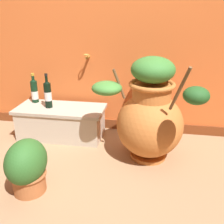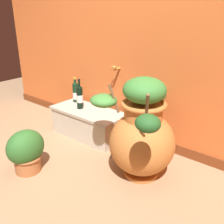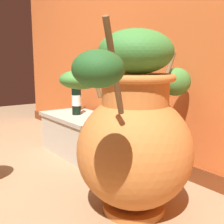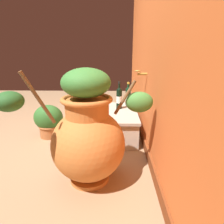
# 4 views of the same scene
# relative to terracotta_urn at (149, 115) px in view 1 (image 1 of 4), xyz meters

# --- Properties ---
(ground_plane) EXTENTS (7.00, 7.00, 0.00)m
(ground_plane) POSITION_rel_terracotta_urn_xyz_m (-0.35, -0.58, -0.39)
(ground_plane) COLOR #9E7A56
(terracotta_urn) EXTENTS (0.82, 0.95, 0.87)m
(terracotta_urn) POSITION_rel_terracotta_urn_xyz_m (0.00, 0.00, 0.00)
(terracotta_urn) COLOR #C17033
(terracotta_urn) RESTS_ON ground_plane
(stone_ledge) EXTENTS (0.86, 0.40, 0.31)m
(stone_ledge) POSITION_rel_terracotta_urn_xyz_m (-0.87, 0.26, -0.23)
(stone_ledge) COLOR beige
(stone_ledge) RESTS_ON ground_plane
(wine_bottle_left) EXTENTS (0.07, 0.07, 0.30)m
(wine_bottle_left) POSITION_rel_terracotta_urn_xyz_m (-1.18, 0.37, 0.04)
(wine_bottle_left) COLOR black
(wine_bottle_left) RESTS_ON stone_ledge
(wine_bottle_middle) EXTENTS (0.07, 0.07, 0.34)m
(wine_bottle_middle) POSITION_rel_terracotta_urn_xyz_m (-0.98, 0.24, 0.05)
(wine_bottle_middle) COLOR black
(wine_bottle_middle) RESTS_ON stone_ledge
(potted_shrub) EXTENTS (0.27, 0.34, 0.39)m
(potted_shrub) POSITION_rel_terracotta_urn_xyz_m (-0.80, -0.60, -0.19)
(potted_shrub) COLOR #B26638
(potted_shrub) RESTS_ON ground_plane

